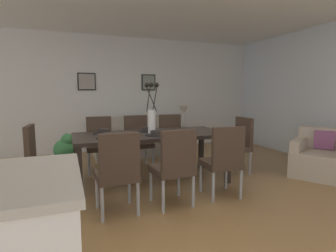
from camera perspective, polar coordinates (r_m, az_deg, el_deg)
The scene contains 27 objects.
ground_plane at distance 3.43m, azimuth -3.29°, elevation -15.67°, with size 9.00×9.00×0.00m, color olive.
back_wall_panel at distance 6.34m, azimuth -12.32°, elevation 6.66°, with size 9.00×0.10×2.60m, color silver.
dining_table at distance 3.93m, azimuth -3.46°, elevation -2.50°, with size 2.20×0.96×0.74m.
dining_chair_near_left at distance 2.96m, azimuth -10.65°, elevation -9.03°, with size 0.45×0.45×0.92m.
dining_chair_near_right at distance 4.70m, azimuth -14.31°, elevation -3.14°, with size 0.46×0.46×0.92m.
dining_chair_far_left at distance 3.13m, azimuth 1.36°, elevation -8.03°, with size 0.47×0.47×0.92m.
dining_chair_far_right at distance 4.83m, azimuth -6.48°, elevation -2.70°, with size 0.46×0.46×0.92m.
dining_chair_mid_left at distance 3.46m, azimuth 11.72°, elevation -6.70°, with size 0.47×0.47×0.92m.
dining_chair_mid_right at distance 5.02m, azimuth 0.85°, elevation -2.27°, with size 0.46×0.46×0.92m.
dining_chair_head_west at distance 3.83m, azimuth -25.49°, elevation -5.92°, with size 0.47×0.47×0.92m.
dining_chair_head_east at distance 4.61m, azimuth 14.63°, elevation -3.36°, with size 0.45×0.45×0.92m.
centerpiece_vase at distance 3.89m, azimuth -3.49°, elevation 2.58°, with size 0.21×0.23×0.73m.
placemat_near_left at distance 3.57m, azimuth -12.59°, elevation -2.51°, with size 0.32×0.32×0.01m, color black.
bowl_near_left at distance 3.56m, azimuth -12.61°, elevation -1.92°, with size 0.17×0.17×0.07m.
placemat_near_right at distance 3.99m, azimuth -13.49°, elevation -1.53°, with size 0.32×0.32×0.01m, color black.
bowl_near_right at distance 3.99m, azimuth -13.51°, elevation -1.00°, with size 0.17×0.17×0.07m.
placemat_far_left at distance 3.72m, azimuth -2.47°, elevation -1.96°, with size 0.32×0.32×0.01m, color black.
bowl_far_left at distance 3.71m, azimuth -2.48°, elevation -1.40°, with size 0.17×0.17×0.07m.
placemat_far_right at distance 4.13m, azimuth -4.37°, elevation -1.08°, with size 0.32×0.32×0.01m, color black.
bowl_far_right at distance 4.12m, azimuth -4.38°, elevation -0.57°, with size 0.17×0.17×0.07m.
sofa at distance 5.89m, azimuth -6.38°, elevation -3.22°, with size 1.87×0.84×0.80m.
side_table at distance 6.19m, azimuth 3.31°, elevation -2.87°, with size 0.36×0.36×0.52m, color black.
table_lamp at distance 6.11m, azimuth 3.35°, elevation 2.98°, with size 0.22×0.22×0.51m.
armchair at distance 4.96m, azimuth 29.85°, elevation -5.99°, with size 1.10×1.10×0.75m.
framed_picture_left at distance 6.22m, azimuth -16.89°, elevation 9.03°, with size 0.38×0.03×0.38m.
framed_picture_center at distance 6.48m, azimuth -4.16°, elevation 9.22°, with size 0.34×0.03×0.38m.
potted_plant at distance 4.74m, azimuth -20.97°, elevation -5.04°, with size 0.36×0.36×0.67m.
Camera 1 is at (-0.95, -3.02, 1.33)m, focal length 28.67 mm.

